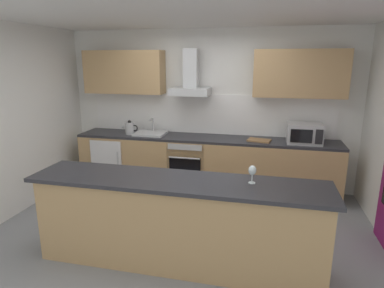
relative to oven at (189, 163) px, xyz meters
name	(u,v)px	position (x,y,z in m)	size (l,w,h in m)	color
ground	(181,234)	(0.25, -1.44, -0.47)	(5.78, 4.56, 0.02)	gray
ceiling	(179,10)	(0.25, -1.44, 2.15)	(5.78, 4.56, 0.02)	white
wall_back	(209,109)	(0.25, 0.41, 0.84)	(5.78, 0.12, 2.60)	white
wall_left	(2,123)	(-2.20, -1.44, 0.84)	(0.12, 4.56, 2.60)	white
backsplash_tile	(208,114)	(0.25, 0.33, 0.77)	(4.06, 0.02, 0.66)	white
counter_back	(204,164)	(0.25, 0.03, -0.01)	(4.20, 0.60, 0.90)	tan
counter_island	(177,223)	(0.38, -2.06, 0.02)	(3.02, 0.64, 0.95)	tan
upper_cabinets	(207,73)	(0.25, 0.18, 1.45)	(4.15, 0.32, 0.70)	tan
oven	(189,163)	(0.00, 0.00, 0.00)	(0.60, 0.62, 0.80)	slate
refrigerator	(114,159)	(-1.35, 0.00, -0.03)	(0.58, 0.60, 0.85)	white
microwave	(304,134)	(1.77, -0.03, 0.59)	(0.50, 0.38, 0.30)	#B7BABC
sink	(151,133)	(-0.66, 0.01, 0.47)	(0.50, 0.40, 0.26)	silver
kettle	(130,128)	(-1.01, -0.03, 0.55)	(0.29, 0.15, 0.24)	#B7BABC
range_hood	(191,81)	(0.00, 0.13, 1.33)	(0.62, 0.45, 0.72)	#B7BABC
wine_glass	(252,171)	(1.11, -1.98, 0.61)	(0.08, 0.08, 0.18)	silver
chopping_board	(259,140)	(1.11, -0.02, 0.45)	(0.34, 0.22, 0.02)	#9E7247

